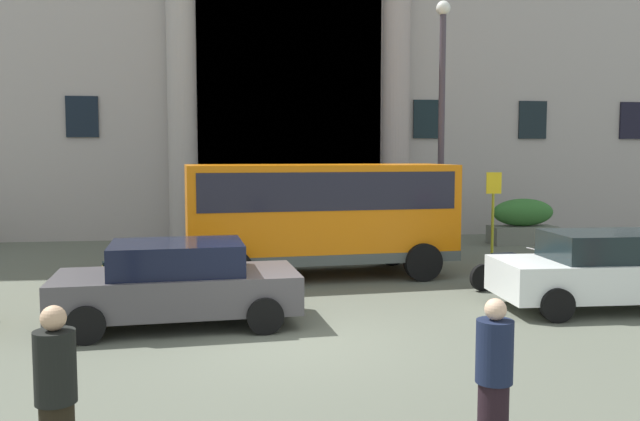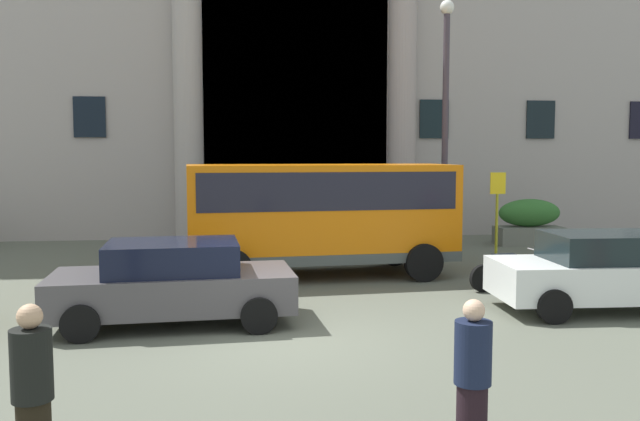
{
  "view_description": "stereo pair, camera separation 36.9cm",
  "coord_description": "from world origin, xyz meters",
  "views": [
    {
      "loc": [
        -1.07,
        -10.4,
        3.01
      ],
      "look_at": [
        0.96,
        4.56,
        1.7
      ],
      "focal_mm": 37.03,
      "sensor_mm": 36.0,
      "label": 1
    },
    {
      "loc": [
        -0.71,
        -10.45,
        3.01
      ],
      "look_at": [
        0.96,
        4.56,
        1.7
      ],
      "focal_mm": 37.03,
      "sensor_mm": 36.0,
      "label": 2
    }
  ],
  "objects": [
    {
      "name": "motorcycle_near_kerb",
      "position": [
        -3.29,
        3.38,
        0.46
      ],
      "size": [
        1.94,
        0.75,
        0.89
      ],
      "rotation": [
        0.0,
        0.0,
        0.27
      ],
      "color": "black",
      "rests_on": "ground_plane"
    },
    {
      "name": "pedestrian_man_red_shirt",
      "position": [
        -2.61,
        -4.53,
        0.86
      ],
      "size": [
        0.36,
        0.36,
        1.7
      ],
      "rotation": [
        0.0,
        0.0,
        3.55
      ],
      "color": "black",
      "rests_on": "ground_plane"
    },
    {
      "name": "orange_minibus",
      "position": [
        1.08,
        5.5,
        1.64
      ],
      "size": [
        6.59,
        3.05,
        2.74
      ],
      "rotation": [
        0.0,
        0.0,
        0.09
      ],
      "color": "orange",
      "rests_on": "ground_plane"
    },
    {
      "name": "parked_sedan_far",
      "position": [
        6.19,
        1.35,
        0.76
      ],
      "size": [
        4.41,
        2.07,
        1.5
      ],
      "rotation": [
        0.0,
        0.0,
        -0.03
      ],
      "color": "white",
      "rests_on": "ground_plane"
    },
    {
      "name": "bus_stop_sign",
      "position": [
        6.24,
        7.26,
        1.54
      ],
      "size": [
        0.44,
        0.08,
        2.49
      ],
      "color": "#9B9D20",
      "rests_on": "ground_plane"
    },
    {
      "name": "pedestrian_child_trailing",
      "position": [
        1.44,
        -4.46,
        0.81
      ],
      "size": [
        0.36,
        0.36,
        1.62
      ],
      "rotation": [
        0.0,
        0.0,
        2.92
      ],
      "color": "black",
      "rests_on": "ground_plane"
    },
    {
      "name": "scooter_by_planter",
      "position": [
        5.01,
        3.31,
        0.45
      ],
      "size": [
        1.93,
        0.55,
        0.89
      ],
      "rotation": [
        0.0,
        0.0,
        0.12
      ],
      "color": "black",
      "rests_on": "ground_plane"
    },
    {
      "name": "parked_estate_mid",
      "position": [
        -2.02,
        1.25,
        0.75
      ],
      "size": [
        4.32,
        2.33,
        1.47
      ],
      "rotation": [
        0.0,
        0.0,
        0.08
      ],
      "color": "#494649",
      "rests_on": "ground_plane"
    },
    {
      "name": "hedge_planter_west",
      "position": [
        8.55,
        10.31,
        0.73
      ],
      "size": [
        2.17,
        0.97,
        1.52
      ],
      "color": "slate",
      "rests_on": "ground_plane"
    },
    {
      "name": "hedge_planter_far_east",
      "position": [
        4.2,
        10.2,
        0.75
      ],
      "size": [
        1.49,
        0.89,
        1.55
      ],
      "color": "gray",
      "rests_on": "ground_plane"
    },
    {
      "name": "lamppost_plaza_centre",
      "position": [
        4.89,
        7.84,
        4.25
      ],
      "size": [
        0.4,
        0.4,
        7.27
      ],
      "color": "#3C333C",
      "rests_on": "ground_plane"
    },
    {
      "name": "ground_plane",
      "position": [
        0.0,
        0.0,
        -0.06
      ],
      "size": [
        80.0,
        64.0,
        0.12
      ],
      "primitive_type": "cube",
      "color": "#565A4C"
    }
  ]
}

